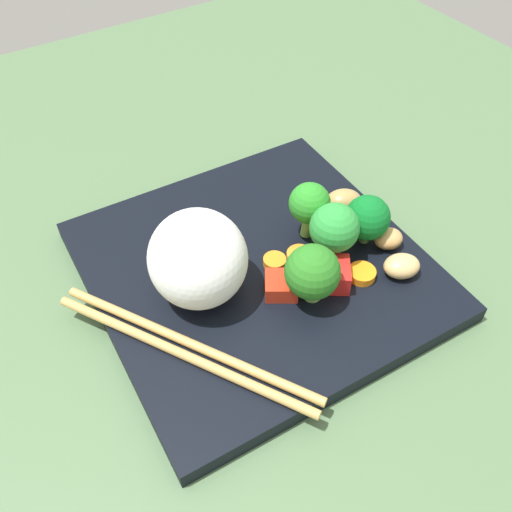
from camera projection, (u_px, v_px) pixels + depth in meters
The scene contains 18 objects.
ground_plane at pixel (257, 283), 52.04cm from camera, with size 110.00×110.00×2.00cm, color #4D6C47.
square_plate at pixel (257, 270), 50.71cm from camera, with size 28.21×28.21×1.66cm, color black.
rice_mound at pixel (199, 259), 45.06cm from camera, with size 8.67×8.16×7.90cm, color white.
broccoli_floret_0 at pixel (334, 229), 47.94cm from camera, with size 4.37×4.37×6.02cm.
broccoli_floret_1 at pixel (367, 218), 49.95cm from camera, with size 4.12×4.12×5.08cm.
broccoli_floret_2 at pixel (310, 204), 50.06cm from camera, with size 3.80×3.80×5.74cm.
broccoli_floret_3 at pixel (312, 273), 44.96cm from camera, with size 4.62×4.62×5.83cm.
carrot_slice_0 at pixel (362, 274), 48.74cm from camera, with size 2.43×2.43×0.80cm, color orange.
carrot_slice_1 at pixel (300, 255), 50.52cm from camera, with size 2.42×2.42×0.44cm, color orange.
carrot_slice_2 at pixel (275, 261), 49.78cm from camera, with size 2.06×2.06×0.72cm, color orange.
pepper_chunk_0 at pixel (334, 274), 47.88cm from camera, with size 3.11×2.55×2.02cm, color red.
pepper_chunk_1 at pixel (282, 285), 47.32cm from camera, with size 2.76×2.65×1.59cm, color red.
chicken_piece_0 at pixel (343, 202), 53.91cm from camera, with size 3.60×2.72×2.49cm, color tan.
chicken_piece_1 at pixel (402, 266), 48.58cm from camera, with size 3.22×2.55×1.95cm, color #D9B170.
chicken_piece_2 at pixel (332, 231), 51.66cm from camera, with size 2.47×2.23×1.75cm, color tan.
chicken_piece_3 at pixel (367, 216), 53.15cm from camera, with size 2.63×2.14×1.73cm, color tan.
chicken_piece_4 at pixel (388, 239), 50.98cm from camera, with size 2.65×2.30×1.81cm, color tan.
chopstick_pair at pixel (185, 348), 43.49cm from camera, with size 13.47×20.84×0.77cm.
Camera 1 is at (18.17, 28.41, 38.71)cm, focal length 39.21 mm.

